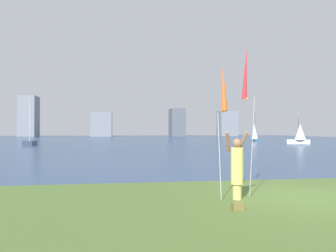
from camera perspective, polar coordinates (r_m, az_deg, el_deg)
ground at (r=59.66m, az=-3.31°, el=-2.76°), size 120.00×138.00×0.12m
person at (r=8.95m, az=12.46°, el=-7.14°), size 0.69×0.51×1.88m
kite_flag_left at (r=8.54m, az=10.08°, el=6.19°), size 0.16×0.69×3.64m
kite_flag_right at (r=9.69m, az=13.99°, el=8.78°), size 0.16×0.83×4.38m
bag at (r=7.89m, az=12.60°, el=-14.12°), size 0.27×0.21×0.19m
sailboat_0 at (r=49.43m, az=22.92°, el=-1.25°), size 2.97×2.35×3.70m
sailboat_1 at (r=57.14m, az=15.52°, el=-1.17°), size 1.32×2.39×5.22m
sailboat_4 at (r=43.97m, az=-23.94°, el=-2.78°), size 2.17×2.07×6.04m
skyline_tower_0 at (r=114.38m, az=-24.04°, el=1.62°), size 5.35×6.89×13.47m
skyline_tower_1 at (r=106.40m, az=-12.00°, el=0.24°), size 6.74×6.22×7.88m
skyline_tower_2 at (r=108.32m, az=1.65°, el=0.63°), size 4.78×7.84×9.48m
skyline_tower_3 at (r=117.04m, az=10.74°, el=0.45°), size 6.35×6.05×9.15m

